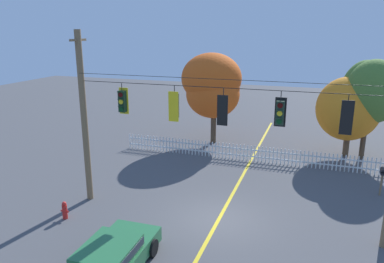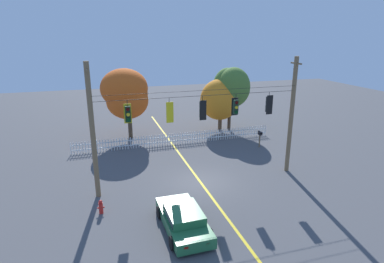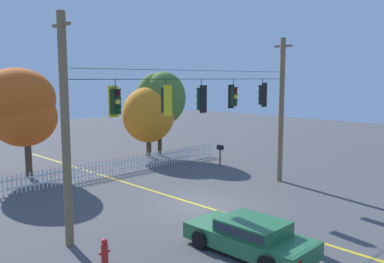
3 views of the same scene
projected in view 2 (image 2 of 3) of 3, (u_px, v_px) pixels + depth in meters
name	position (u px, v px, depth m)	size (l,w,h in m)	color
ground	(200.00, 182.00, 21.00)	(80.00, 80.00, 0.00)	#4C4C4F
lane_centerline_stripe	(200.00, 182.00, 20.99)	(0.16, 36.00, 0.01)	gold
signal_support_span	(201.00, 123.00, 19.81)	(13.12, 1.10, 7.91)	brown
traffic_signal_southbound_primary	(128.00, 114.00, 18.34)	(0.43, 0.38, 1.39)	black
traffic_signal_northbound_secondary	(169.00, 112.00, 19.01)	(0.43, 0.38, 1.48)	black
traffic_signal_westbound_side	(202.00, 110.00, 19.59)	(0.43, 0.38, 1.48)	black
traffic_signal_northbound_primary	(235.00, 107.00, 20.21)	(0.43, 0.38, 1.41)	black
traffic_signal_eastbound_side	(269.00, 104.00, 20.84)	(0.43, 0.38, 1.45)	black
white_picket_fence	(176.00, 139.00, 28.02)	(17.43, 0.06, 1.01)	white
autumn_maple_near_fence	(127.00, 94.00, 28.92)	(4.24, 4.19, 6.34)	#473828
autumn_maple_mid	(221.00, 99.00, 31.30)	(3.87, 3.51, 5.13)	brown
autumn_oak_far_east	(230.00, 89.00, 31.30)	(3.53, 3.50, 6.23)	#473828
parked_car	(183.00, 219.00, 15.77)	(2.08, 4.41, 1.15)	#286B3D
fire_hydrant	(101.00, 207.00, 17.25)	(0.38, 0.22, 0.79)	red
roadside_mailbox	(260.00, 134.00, 27.05)	(0.25, 0.44, 1.43)	brown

